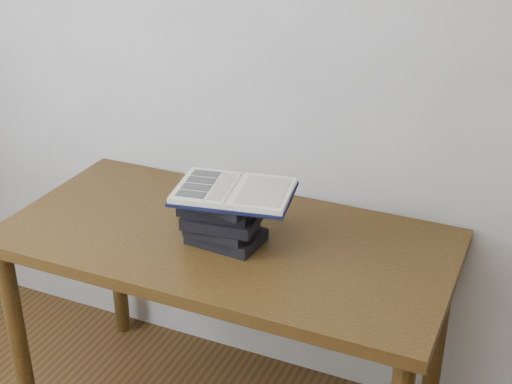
% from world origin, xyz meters
% --- Properties ---
extents(desk, '(1.42, 0.71, 0.76)m').
position_xyz_m(desk, '(-0.08, 1.38, 0.66)').
color(desk, '#4D3513').
rests_on(desk, ground).
extents(book_stack, '(0.25, 0.19, 0.16)m').
position_xyz_m(book_stack, '(-0.07, 1.34, 0.84)').
color(book_stack, black).
rests_on(book_stack, desk).
extents(open_book, '(0.39, 0.30, 0.03)m').
position_xyz_m(open_book, '(-0.03, 1.36, 0.93)').
color(open_book, black).
rests_on(open_book, book_stack).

